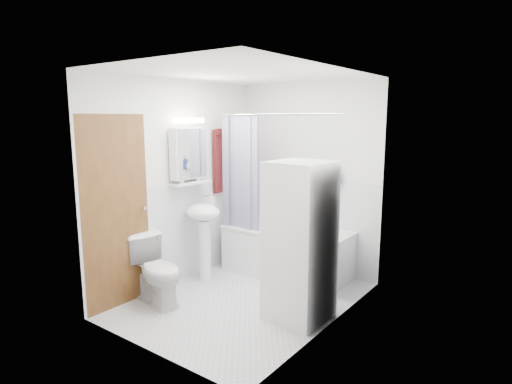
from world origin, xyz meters
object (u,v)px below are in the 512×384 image
Objects in this scene: sink at (204,224)px; toilet at (157,271)px; washer_dryer at (299,242)px; bathtub at (287,249)px.

toilet is at bearing -87.47° from sink.
washer_dryer is at bearing -56.31° from toilet.
bathtub is at bearing 130.94° from washer_dryer.
washer_dryer is (0.73, -0.93, 0.45)m from bathtub.
bathtub is at bearing 47.08° from sink.
toilet is at bearing -113.74° from bathtub.
washer_dryer is 2.15× the size of toilet.
sink is at bearing -132.92° from bathtub.
washer_dryer reaches higher than sink.
sink is at bearing 13.07° from toilet.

